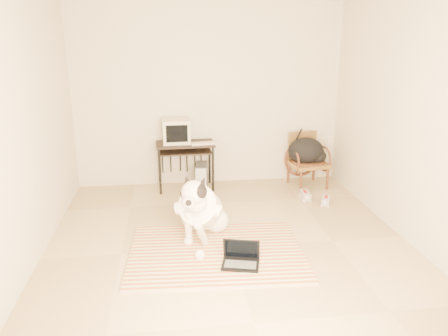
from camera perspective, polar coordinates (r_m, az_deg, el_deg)
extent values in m
plane|color=tan|center=(4.86, 0.82, -10.33)|extent=(4.50, 4.50, 0.00)
plane|color=beige|center=(6.61, -1.97, 9.39)|extent=(4.50, 0.00, 4.50)
plane|color=beige|center=(2.29, 9.12, -6.09)|extent=(4.50, 0.00, 4.50)
plane|color=beige|center=(4.57, -24.85, 4.27)|extent=(0.00, 4.50, 4.50)
plane|color=beige|center=(5.09, 23.89, 5.58)|extent=(0.00, 4.50, 4.50)
cube|color=#C54929|center=(4.26, -0.53, -14.46)|extent=(1.85, 0.39, 0.02)
cube|color=#488037|center=(4.50, -0.77, -12.58)|extent=(1.85, 0.39, 0.02)
cube|color=#5C447D|center=(4.75, -0.97, -10.90)|extent=(1.85, 0.39, 0.02)
cube|color=#F1F83B|center=(5.00, -1.16, -9.39)|extent=(1.85, 0.39, 0.02)
cube|color=#CDAC9A|center=(5.25, -1.33, -8.01)|extent=(1.85, 0.39, 0.02)
sphere|color=white|center=(5.21, -3.96, -6.60)|extent=(0.29, 0.29, 0.29)
sphere|color=white|center=(5.15, -0.99, -6.87)|extent=(0.29, 0.29, 0.29)
ellipsoid|color=white|center=(5.16, -2.52, -6.55)|extent=(0.35, 0.32, 0.29)
ellipsoid|color=white|center=(4.93, -3.04, -5.26)|extent=(0.55, 0.73, 0.62)
cylinder|color=white|center=(4.94, -3.01, -5.21)|extent=(0.58, 0.66, 0.57)
sphere|color=white|center=(4.72, -3.64, -4.55)|extent=(0.24, 0.24, 0.24)
sphere|color=white|center=(4.58, -3.98, -3.24)|extent=(0.26, 0.26, 0.26)
ellipsoid|color=black|center=(4.56, -3.50, -3.07)|extent=(0.20, 0.23, 0.19)
cylinder|color=white|center=(4.49, -4.37, -4.21)|extent=(0.15, 0.17, 0.11)
sphere|color=black|center=(4.42, -4.64, -4.56)|extent=(0.06, 0.06, 0.06)
cone|color=black|center=(4.62, -4.84, -1.71)|extent=(0.14, 0.16, 0.16)
cone|color=black|center=(4.57, -2.78, -1.86)|extent=(0.14, 0.15, 0.16)
torus|color=white|center=(4.68, -3.71, -4.11)|extent=(0.26, 0.19, 0.21)
cylinder|color=white|center=(4.84, -4.67, -7.66)|extent=(0.11, 0.14, 0.40)
cylinder|color=white|center=(4.71, -2.90, -8.70)|extent=(0.19, 0.36, 0.40)
sphere|color=white|center=(4.89, -4.70, -9.53)|extent=(0.10, 0.10, 0.10)
sphere|color=white|center=(4.61, -3.18, -11.24)|extent=(0.11, 0.11, 0.11)
cone|color=black|center=(5.43, -2.04, -6.59)|extent=(0.08, 0.40, 0.10)
cube|color=black|center=(4.47, 2.17, -12.52)|extent=(0.42, 0.34, 0.02)
cube|color=#4E4F51|center=(4.46, 2.16, -12.46)|extent=(0.34, 0.23, 0.00)
cube|color=black|center=(4.49, 2.29, -10.52)|extent=(0.38, 0.18, 0.24)
cube|color=black|center=(4.48, 2.28, -10.54)|extent=(0.33, 0.15, 0.21)
cube|color=black|center=(6.45, -5.11, 3.16)|extent=(0.86, 0.49, 0.03)
cube|color=black|center=(6.43, -5.06, 2.13)|extent=(0.76, 0.40, 0.02)
cylinder|color=black|center=(6.34, -8.37, -0.51)|extent=(0.03, 0.03, 0.68)
cylinder|color=black|center=(6.72, -8.42, 0.50)|extent=(0.03, 0.03, 0.68)
cylinder|color=black|center=(6.39, -1.45, -0.19)|extent=(0.03, 0.03, 0.68)
cylinder|color=black|center=(6.76, -1.89, 0.80)|extent=(0.03, 0.03, 0.68)
cube|color=beige|center=(6.44, -6.26, 4.84)|extent=(0.40, 0.38, 0.35)
cube|color=black|center=(6.26, -6.18, 4.48)|extent=(0.31, 0.02, 0.25)
cube|color=beige|center=(6.35, -2.59, 3.24)|extent=(0.41, 0.19, 0.03)
cube|color=#4E4F51|center=(6.59, -2.95, -1.04)|extent=(0.21, 0.41, 0.37)
cube|color=silver|center=(6.41, -3.03, -1.59)|extent=(0.16, 0.03, 0.35)
cube|color=brown|center=(6.72, 10.93, 0.55)|extent=(0.60, 0.59, 0.05)
cylinder|color=#3C1D10|center=(6.71, 10.95, 0.85)|extent=(0.49, 0.49, 0.04)
cube|color=brown|center=(6.86, 10.15, 3.07)|extent=(0.46, 0.11, 0.40)
cylinder|color=#3C1D10|center=(6.50, 9.98, -1.75)|extent=(0.04, 0.04, 0.33)
cylinder|color=#3C1D10|center=(6.87, 8.39, -0.62)|extent=(0.04, 0.04, 0.33)
cylinder|color=#3C1D10|center=(6.70, 13.35, -1.39)|extent=(0.04, 0.04, 0.33)
cylinder|color=#3C1D10|center=(7.06, 11.62, -0.31)|extent=(0.04, 0.04, 0.33)
ellipsoid|color=black|center=(6.64, 10.63, 2.24)|extent=(0.54, 0.44, 0.40)
ellipsoid|color=black|center=(6.68, 11.84, 1.53)|extent=(0.33, 0.27, 0.23)
cube|color=silver|center=(6.32, 10.53, -3.81)|extent=(0.14, 0.29, 0.03)
cube|color=gray|center=(6.30, 10.55, -3.48)|extent=(0.13, 0.28, 0.09)
cube|color=#A61616|center=(6.29, 10.57, -3.15)|extent=(0.06, 0.15, 0.02)
cube|color=silver|center=(6.19, 13.15, -4.43)|extent=(0.21, 0.29, 0.02)
cube|color=gray|center=(6.18, 13.17, -4.11)|extent=(0.20, 0.28, 0.08)
cube|color=#A61616|center=(6.17, 13.19, -3.80)|extent=(0.10, 0.14, 0.02)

